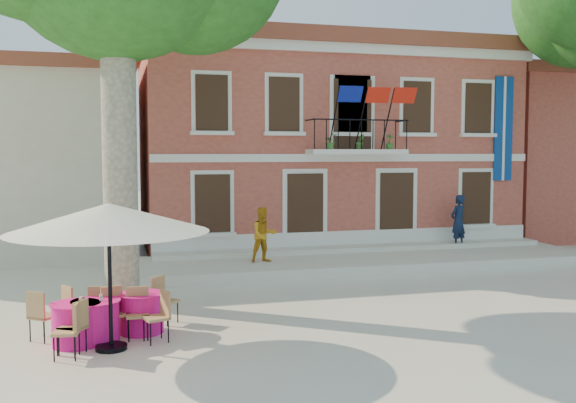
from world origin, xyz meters
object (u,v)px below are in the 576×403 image
at_px(pedestrian_navy, 458,221).
at_px(cafe_table_2, 96,319).
at_px(patio_umbrella, 109,218).
at_px(pedestrian_orange, 264,235).
at_px(cafe_table_1, 141,311).
at_px(cafe_table_0, 76,322).

bearing_deg(pedestrian_navy, cafe_table_2, 7.65).
distance_m(patio_umbrella, cafe_table_2, 2.00).
bearing_deg(pedestrian_orange, cafe_table_1, -132.67).
bearing_deg(cafe_table_0, pedestrian_navy, 31.32).
bearing_deg(patio_umbrella, cafe_table_2, 115.72).
distance_m(cafe_table_1, cafe_table_2, 0.92).
bearing_deg(cafe_table_2, cafe_table_0, -159.52).
bearing_deg(pedestrian_orange, cafe_table_2, -136.27).
bearing_deg(patio_umbrella, cafe_table_0, 145.07).
bearing_deg(pedestrian_orange, patio_umbrella, -132.17).
bearing_deg(cafe_table_1, cafe_table_0, -155.67).
distance_m(patio_umbrella, pedestrian_orange, 7.83).
xyz_separation_m(cafe_table_1, cafe_table_2, (-0.83, -0.40, 0.00)).
height_order(cafe_table_1, cafe_table_2, same).
relative_size(patio_umbrella, cafe_table_0, 1.88).
relative_size(cafe_table_0, cafe_table_1, 1.01).
relative_size(patio_umbrella, pedestrian_navy, 1.98).
bearing_deg(cafe_table_0, patio_umbrella, -34.93).
bearing_deg(cafe_table_2, patio_umbrella, -64.28).
xyz_separation_m(patio_umbrella, pedestrian_navy, (11.19, 7.61, -1.15)).
xyz_separation_m(pedestrian_navy, cafe_table_1, (-10.63, -6.65, -0.75)).
relative_size(pedestrian_navy, pedestrian_orange, 1.11).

